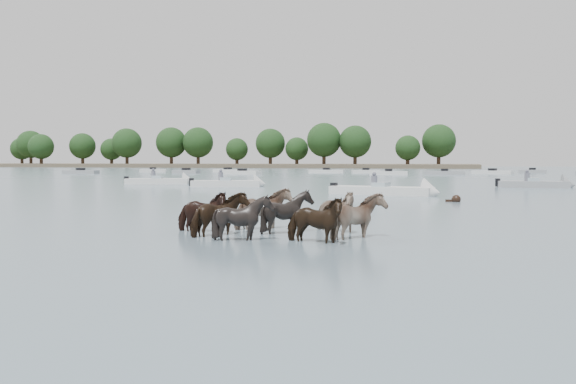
# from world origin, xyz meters

# --- Properties ---
(ground) EXTENTS (400.00, 400.00, 0.00)m
(ground) POSITION_xyz_m (0.00, 0.00, 0.00)
(ground) COLOR #4C626E
(ground) RESTS_ON ground
(shoreline) EXTENTS (160.00, 30.00, 1.00)m
(shoreline) POSITION_xyz_m (-70.00, 150.00, 0.50)
(shoreline) COLOR #4C4233
(shoreline) RESTS_ON ground
(pony_herd) EXTENTS (5.92, 4.00, 1.40)m
(pony_herd) POSITION_xyz_m (1.09, 0.65, 0.49)
(pony_herd) COLOR black
(pony_herd) RESTS_ON ground
(swimming_pony) EXTENTS (0.72, 0.44, 0.44)m
(swimming_pony) POSITION_xyz_m (5.45, 15.35, 0.10)
(swimming_pony) COLOR black
(swimming_pony) RESTS_ON ground
(motorboat_a) EXTENTS (5.83, 3.28, 1.92)m
(motorboat_a) POSITION_xyz_m (-10.75, 28.17, 0.23)
(motorboat_a) COLOR silver
(motorboat_a) RESTS_ON ground
(motorboat_b) EXTENTS (6.60, 2.75, 1.92)m
(motorboat_b) POSITION_xyz_m (2.05, 20.23, 0.22)
(motorboat_b) COLOR silver
(motorboat_b) RESTS_ON ground
(motorboat_c) EXTENTS (5.52, 1.70, 1.92)m
(motorboat_c) POSITION_xyz_m (11.49, 32.88, 0.23)
(motorboat_c) COLOR gray
(motorboat_c) RESTS_ON ground
(motorboat_f) EXTENTS (5.90, 3.22, 1.92)m
(motorboat_f) POSITION_xyz_m (-18.17, 31.25, 0.22)
(motorboat_f) COLOR silver
(motorboat_f) RESTS_ON ground
(distant_flotilla) EXTENTS (104.67, 24.96, 0.93)m
(distant_flotilla) POSITION_xyz_m (-0.85, 74.82, 0.26)
(distant_flotilla) COLOR gray
(distant_flotilla) RESTS_ON ground
(treeline) EXTENTS (146.18, 21.96, 12.35)m
(treeline) POSITION_xyz_m (-68.97, 149.92, 6.83)
(treeline) COLOR #382619
(treeline) RESTS_ON ground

